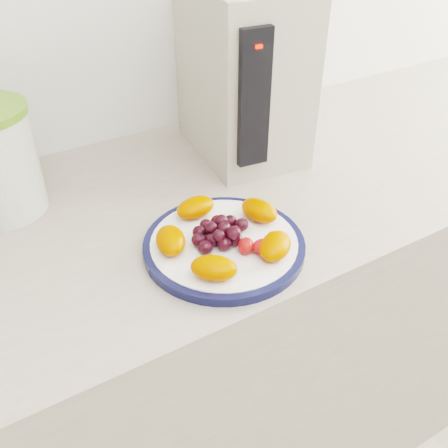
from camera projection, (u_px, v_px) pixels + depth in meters
counter at (176, 367)px, 1.16m from camera, size 3.50×0.60×0.90m
cabinet_face at (177, 375)px, 1.18m from camera, size 3.48×0.58×0.84m
plate_rim at (224, 245)px, 0.79m from camera, size 0.26×0.26×0.01m
plate_face at (224, 245)px, 0.79m from camera, size 0.23×0.23×0.02m
appliance_body at (244, 73)px, 0.97m from camera, size 0.22×0.28×0.33m
appliance_panel at (254, 100)px, 0.85m from camera, size 0.06×0.03×0.24m
appliance_led at (259, 46)px, 0.79m from camera, size 0.01×0.01×0.01m
fruit_plate at (226, 234)px, 0.78m from camera, size 0.22×0.21×0.04m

